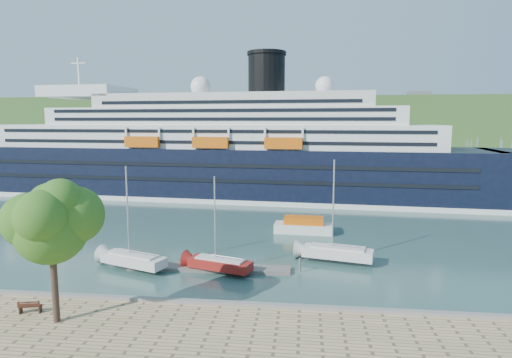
% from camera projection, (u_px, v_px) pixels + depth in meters
% --- Properties ---
extents(ground, '(400.00, 400.00, 0.00)m').
position_uv_depth(ground, '(165.00, 313.00, 34.21)').
color(ground, '#2E524E').
rests_on(ground, ground).
extents(far_hillside, '(400.00, 50.00, 24.00)m').
position_uv_depth(far_hillside, '(279.00, 129.00, 175.32)').
color(far_hillside, '#325823').
rests_on(far_hillside, ground).
extents(quay_coping, '(220.00, 0.50, 0.30)m').
position_uv_depth(quay_coping, '(164.00, 300.00, 33.86)').
color(quay_coping, slate).
rests_on(quay_coping, promenade).
extents(cruise_ship, '(127.95, 28.13, 28.50)m').
position_uv_depth(cruise_ship, '(201.00, 126.00, 86.35)').
color(cruise_ship, black).
rests_on(cruise_ship, ground).
extents(park_bench, '(1.79, 1.06, 1.07)m').
position_uv_depth(park_bench, '(30.00, 306.00, 31.94)').
color(park_bench, '#4C2315').
rests_on(park_bench, promenade).
extents(promenade_tree, '(6.75, 6.75, 11.18)m').
position_uv_depth(promenade_tree, '(52.00, 246.00, 29.84)').
color(promenade_tree, '#2D5F19').
rests_on(promenade_tree, promenade).
extents(floating_pontoon, '(16.83, 2.44, 0.37)m').
position_uv_depth(floating_pontoon, '(209.00, 268.00, 44.10)').
color(floating_pontoon, '#67635B').
rests_on(floating_pontoon, ground).
extents(sailboat_white_near, '(8.22, 4.78, 10.26)m').
position_uv_depth(sailboat_white_near, '(132.00, 221.00, 43.43)').
color(sailboat_white_near, silver).
rests_on(sailboat_white_near, ground).
extents(sailboat_red, '(7.55, 4.04, 9.40)m').
position_uv_depth(sailboat_red, '(220.00, 228.00, 42.44)').
color(sailboat_red, maroon).
rests_on(sailboat_red, ground).
extents(sailboat_white_far, '(8.58, 4.13, 10.69)m').
position_uv_depth(sailboat_white_far, '(338.00, 214.00, 45.57)').
color(sailboat_white_far, silver).
rests_on(sailboat_white_far, ground).
extents(tender_launch, '(8.25, 3.24, 2.24)m').
position_uv_depth(tender_launch, '(304.00, 225.00, 58.52)').
color(tender_launch, '#D55A0C').
rests_on(tender_launch, ground).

